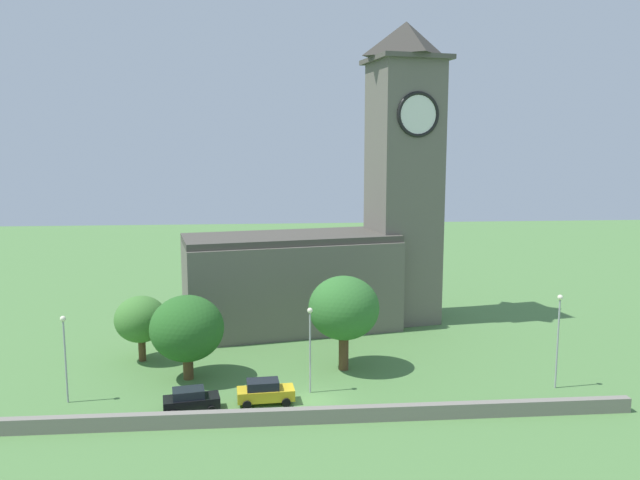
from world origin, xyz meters
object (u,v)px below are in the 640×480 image
at_px(church, 339,235).
at_px(streetlamp_west_mid, 310,336).
at_px(car_black, 191,400).
at_px(tree_churchyard, 187,329).
at_px(tree_riverside_east, 141,319).
at_px(streetlamp_central, 559,327).
at_px(car_yellow, 265,392).
at_px(streetlamp_west_end, 65,345).
at_px(tree_by_tower, 344,308).

distance_m(church, streetlamp_west_mid, 20.75).
distance_m(church, car_black, 27.83).
bearing_deg(tree_churchyard, tree_riverside_east, 133.73).
distance_m(streetlamp_central, tree_riverside_east, 36.41).
relative_size(tree_riverside_east, tree_churchyard, 0.84).
xyz_separation_m(church, streetlamp_central, (15.56, -20.24, -4.90)).
relative_size(church, car_yellow, 7.33).
bearing_deg(tree_churchyard, streetlamp_west_end, -153.86).
relative_size(car_black, streetlamp_central, 0.56).
bearing_deg(car_yellow, streetlamp_west_mid, 26.97).
distance_m(streetlamp_west_end, streetlamp_west_mid, 18.85).
bearing_deg(streetlamp_west_end, streetlamp_west_mid, 1.15).
height_order(car_black, tree_riverside_east, tree_riverside_east).
bearing_deg(car_black, car_yellow, 10.77).
bearing_deg(streetlamp_central, streetlamp_west_mid, 177.93).
height_order(car_yellow, tree_riverside_east, tree_riverside_east).
relative_size(car_black, tree_churchyard, 0.60).
xyz_separation_m(tree_riverside_east, tree_churchyard, (4.81, -5.03, 0.49)).
distance_m(church, tree_riverside_east, 23.04).
relative_size(streetlamp_west_end, streetlamp_central, 0.88).
xyz_separation_m(tree_riverside_east, tree_by_tower, (18.28, -3.86, 1.65)).
relative_size(church, tree_churchyard, 4.54).
height_order(car_black, car_yellow, car_yellow).
xyz_separation_m(car_black, car_yellow, (5.53, 1.05, 0.04)).
bearing_deg(streetlamp_central, tree_riverside_east, 164.62).
bearing_deg(streetlamp_west_end, church, 40.34).
xyz_separation_m(church, car_yellow, (-8.20, -21.36, -9.12)).
height_order(streetlamp_west_mid, streetlamp_central, streetlamp_central).
xyz_separation_m(car_black, streetlamp_west_mid, (9.15, 2.89, 3.79)).
xyz_separation_m(car_yellow, tree_churchyard, (-6.52, 5.74, 3.50)).
bearing_deg(streetlamp_central, tree_by_tower, 160.98).
relative_size(car_black, streetlamp_west_end, 0.63).
bearing_deg(tree_riverside_east, streetlamp_west_end, -112.74).
distance_m(car_yellow, tree_riverside_east, 15.92).
bearing_deg(church, tree_riverside_east, -151.52).
relative_size(car_yellow, tree_riverside_east, 0.74).
height_order(tree_riverside_east, tree_by_tower, tree_by_tower).
xyz_separation_m(streetlamp_west_mid, tree_riverside_east, (-14.95, 8.92, -0.75)).
bearing_deg(car_yellow, streetlamp_west_end, 174.50).
bearing_deg(streetlamp_west_end, tree_by_tower, 13.79).
relative_size(streetlamp_central, tree_by_tower, 0.93).
distance_m(car_black, tree_by_tower, 15.53).
height_order(church, streetlamp_west_end, church).
bearing_deg(church, car_black, -121.49).
distance_m(church, car_yellow, 24.63).
height_order(church, car_yellow, church).
height_order(streetlamp_west_mid, tree_riverside_east, streetlamp_west_mid).
distance_m(car_black, tree_riverside_east, 13.51).
xyz_separation_m(tree_churchyard, tree_by_tower, (13.47, 1.17, 1.16)).
bearing_deg(tree_by_tower, streetlamp_west_mid, -123.31).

